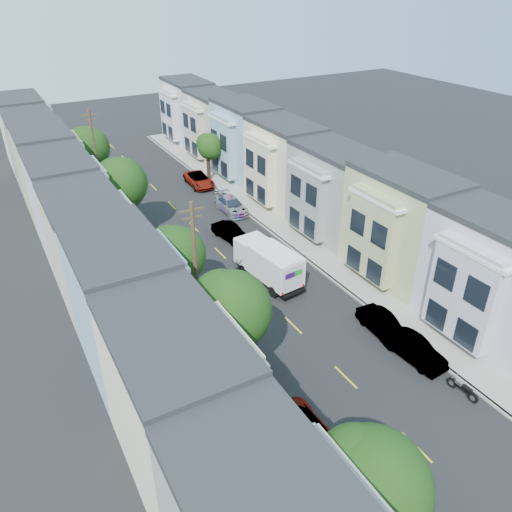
{
  "coord_description": "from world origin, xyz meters",
  "views": [
    {
      "loc": [
        -16.15,
        -23.45,
        21.89
      ],
      "look_at": [
        0.68,
        6.65,
        2.2
      ],
      "focal_mm": 35.0,
      "sensor_mm": 36.0,
      "label": 1
    }
  ],
  "objects": [
    {
      "name": "townhouse_row_right",
      "position": [
        11.15,
        15.0,
        0.0
      ],
      "size": [
        5.0,
        70.0,
        8.5
      ],
      "primitive_type": "cube",
      "color": "gray",
      "rests_on": "ground"
    },
    {
      "name": "sidewalk_left",
      "position": [
        -7.35,
        15.0,
        0.07
      ],
      "size": [
        2.6,
        70.0,
        0.15
      ],
      "primitive_type": "cube",
      "color": "gray",
      "rests_on": "ground"
    },
    {
      "name": "sidewalk_right",
      "position": [
        7.35,
        15.0,
        0.07
      ],
      "size": [
        2.6,
        70.0,
        0.15
      ],
      "primitive_type": "cube",
      "color": "gray",
      "rests_on": "ground"
    },
    {
      "name": "utility_pole_far",
      "position": [
        -6.3,
        28.0,
        5.15
      ],
      "size": [
        1.6,
        0.26,
        10.0
      ],
      "color": "#42301E",
      "rests_on": "ground"
    },
    {
      "name": "tree_far_r",
      "position": [
        6.89,
        28.84,
        4.07
      ],
      "size": [
        3.1,
        3.1,
        5.67
      ],
      "color": "black",
      "rests_on": "ground"
    },
    {
      "name": "tree_c",
      "position": [
        -6.3,
        5.93,
        4.49
      ],
      "size": [
        4.31,
        4.31,
        6.67
      ],
      "color": "black",
      "rests_on": "ground"
    },
    {
      "name": "parked_left_d",
      "position": [
        -4.9,
        12.38,
        0.72
      ],
      "size": [
        2.86,
        5.41,
        1.45
      ],
      "primitive_type": "imported",
      "rotation": [
        0.0,
        0.0,
        0.09
      ],
      "color": "#450410",
      "rests_on": "ground"
    },
    {
      "name": "lead_sedan",
      "position": [
        2.01,
        13.96,
        0.71
      ],
      "size": [
        2.19,
        4.45,
        1.42
      ],
      "primitive_type": "imported",
      "rotation": [
        0.0,
        0.0,
        0.17
      ],
      "color": "black",
      "rests_on": "ground"
    },
    {
      "name": "curb_right",
      "position": [
        6.05,
        15.0,
        0.07
      ],
      "size": [
        0.3,
        70.0,
        0.15
      ],
      "primitive_type": "cube",
      "color": "gray",
      "rests_on": "ground"
    },
    {
      "name": "parked_right_d",
      "position": [
        4.9,
        27.87,
        0.73
      ],
      "size": [
        2.7,
        5.36,
        1.45
      ],
      "primitive_type": "imported",
      "rotation": [
        0.0,
        0.0,
        -0.05
      ],
      "color": "black",
      "rests_on": "ground"
    },
    {
      "name": "tree_a",
      "position": [
        -6.3,
        -14.86,
        4.57
      ],
      "size": [
        4.7,
        4.7,
        6.93
      ],
      "color": "black",
      "rests_on": "ground"
    },
    {
      "name": "fedex_truck",
      "position": [
        1.48,
        6.02,
        1.72
      ],
      "size": [
        2.47,
        6.4,
        3.07
      ],
      "rotation": [
        0.0,
        0.0,
        0.11
      ],
      "color": "white",
      "rests_on": "ground"
    },
    {
      "name": "utility_pole_near",
      "position": [
        -6.3,
        2.0,
        5.15
      ],
      "size": [
        1.6,
        0.26,
        10.0
      ],
      "color": "#42301E",
      "rests_on": "ground"
    },
    {
      "name": "townhouse_row_left",
      "position": [
        -11.15,
        15.0,
        0.0
      ],
      "size": [
        5.0,
        70.0,
        8.5
      ],
      "primitive_type": "cube",
      "color": "gray",
      "rests_on": "ground"
    },
    {
      "name": "parked_left_b",
      "position": [
        -4.9,
        -9.07,
        0.71
      ],
      "size": [
        2.49,
        5.16,
        1.42
      ],
      "primitive_type": "imported",
      "rotation": [
        0.0,
        0.0,
        0.03
      ],
      "color": "black",
      "rests_on": "ground"
    },
    {
      "name": "road_slab",
      "position": [
        0.0,
        15.0,
        0.01
      ],
      "size": [
        12.0,
        70.0,
        0.02
      ],
      "primitive_type": "cube",
      "color": "black",
      "rests_on": "ground"
    },
    {
      "name": "parked_left_c",
      "position": [
        -4.9,
        -0.85,
        0.63
      ],
      "size": [
        1.68,
        3.89,
        1.26
      ],
      "primitive_type": "imported",
      "rotation": [
        0.0,
        0.0,
        0.09
      ],
      "color": "gray",
      "rests_on": "ground"
    },
    {
      "name": "tree_d",
      "position": [
        -6.3,
        19.12,
        5.37
      ],
      "size": [
        4.7,
        4.7,
        7.75
      ],
      "color": "black",
      "rests_on": "ground"
    },
    {
      "name": "parked_right_a",
      "position": [
        4.9,
        -6.68,
        0.74
      ],
      "size": [
        1.88,
        4.54,
        1.48
      ],
      "primitive_type": "imported",
      "rotation": [
        0.0,
        0.0,
        0.07
      ],
      "color": "#373A40",
      "rests_on": "ground"
    },
    {
      "name": "centerline",
      "position": [
        0.0,
        15.0,
        0.0
      ],
      "size": [
        0.12,
        70.0,
        0.01
      ],
      "primitive_type": "cube",
      "color": "gold",
      "rests_on": "ground"
    },
    {
      "name": "tree_e",
      "position": [
        -6.3,
        32.15,
        5.06
      ],
      "size": [
        4.7,
        4.7,
        7.43
      ],
      "color": "black",
      "rests_on": "ground"
    },
    {
      "name": "curb_left",
      "position": [
        -6.05,
        15.0,
        0.07
      ],
      "size": [
        0.3,
        70.0,
        0.15
      ],
      "primitive_type": "cube",
      "color": "gray",
      "rests_on": "ground"
    },
    {
      "name": "parked_right_b",
      "position": [
        4.9,
        -3.77,
        0.72
      ],
      "size": [
        1.75,
        4.41,
        1.45
      ],
      "primitive_type": "imported",
      "rotation": [
        0.0,
        0.0,
        -0.05
      ],
      "color": "silver",
      "rests_on": "ground"
    },
    {
      "name": "parked_right_c",
      "position": [
        4.9,
        19.51,
        0.74
      ],
      "size": [
        2.1,
        4.97,
        1.49
      ],
      "primitive_type": "imported",
      "rotation": [
        0.0,
        0.0,
        -0.0
      ],
      "color": "black",
      "rests_on": "ground"
    },
    {
      "name": "motorcycle",
      "position": [
        5.13,
        -10.43,
        0.45
      ],
      "size": [
        0.29,
        2.14,
        0.85
      ],
      "rotation": [
        0.0,
        0.0,
        0.08
      ],
      "color": "black",
      "rests_on": "ground"
    },
    {
      "name": "tree_b",
      "position": [
        -6.3,
        -2.77,
        5.26
      ],
      "size": [
        4.7,
        4.7,
        7.64
      ],
      "color": "black",
      "rests_on": "ground"
    },
    {
      "name": "ground",
      "position": [
        0.0,
        0.0,
        0.0
      ],
      "size": [
        160.0,
        160.0,
        0.0
      ],
      "primitive_type": "plane",
      "color": "black",
      "rests_on": "ground"
    }
  ]
}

